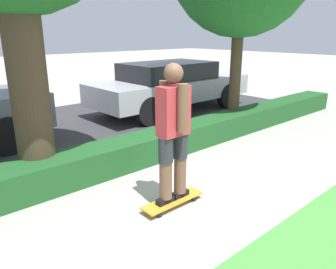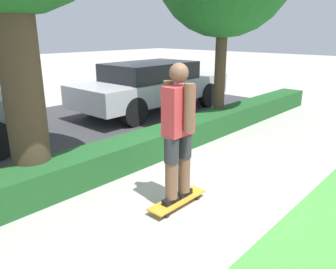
{
  "view_description": "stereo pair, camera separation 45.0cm",
  "coord_description": "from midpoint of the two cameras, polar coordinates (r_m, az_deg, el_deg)",
  "views": [
    {
      "loc": [
        -3.06,
        -2.62,
        2.12
      ],
      "look_at": [
        -0.22,
        0.6,
        0.77
      ],
      "focal_mm": 35.0,
      "sensor_mm": 36.0,
      "label": 1
    },
    {
      "loc": [
        -3.39,
        -2.31,
        2.12
      ],
      "look_at": [
        -0.22,
        0.6,
        0.77
      ],
      "focal_mm": 35.0,
      "sensor_mm": 36.0,
      "label": 2
    }
  ],
  "objects": [
    {
      "name": "ground_plane",
      "position": [
        4.58,
        4.69,
        -10.25
      ],
      "size": [
        60.0,
        60.0,
        0.0
      ],
      "primitive_type": "plane",
      "color": "#ADA89E"
    },
    {
      "name": "skateboard",
      "position": [
        4.24,
        -1.41,
        -11.46
      ],
      "size": [
        0.87,
        0.24,
        0.09
      ],
      "color": "gold",
      "rests_on": "ground_plane"
    },
    {
      "name": "skater_person",
      "position": [
        3.88,
        -1.51,
        0.62
      ],
      "size": [
        0.5,
        0.44,
        1.71
      ],
      "color": "black",
      "rests_on": "skateboard"
    },
    {
      "name": "hedge_row",
      "position": [
        5.52,
        -8.43,
        -2.86
      ],
      "size": [
        12.99,
        0.6,
        0.45
      ],
      "color": "#1E5123",
      "rests_on": "ground_plane"
    },
    {
      "name": "street_asphalt",
      "position": [
        7.7,
        -20.7,
        0.3
      ],
      "size": [
        12.99,
        5.0,
        0.01
      ],
      "color": "#38383A",
      "rests_on": "ground_plane"
    },
    {
      "name": "parked_car_middle",
      "position": [
        9.11,
        -4.04,
        8.61
      ],
      "size": [
        4.71,
        1.8,
        1.35
      ],
      "rotation": [
        0.0,
        0.0,
        0.02
      ],
      "color": "#B7B7BC",
      "rests_on": "ground_plane"
    }
  ]
}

